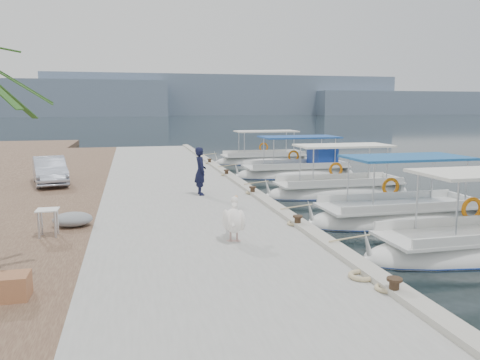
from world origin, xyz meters
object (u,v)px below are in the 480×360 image
(fishing_caique_b, at_px, (399,218))
(fishing_caique_e, at_px, (264,161))
(fisherman, at_px, (200,171))
(pelican, at_px, (234,219))
(fishing_caique_d, at_px, (297,172))
(fishing_caique_c, at_px, (338,192))
(parked_car, at_px, (50,171))

(fishing_caique_b, bearing_deg, fishing_caique_e, 89.51)
(fishing_caique_e, bearing_deg, fisherman, -115.56)
(fishing_caique_e, height_order, pelican, fishing_caique_e)
(fisherman, bearing_deg, fishing_caique_d, -47.29)
(fishing_caique_d, bearing_deg, pelican, -116.30)
(fishing_caique_d, xyz_separation_m, pelican, (-6.67, -13.49, 0.87))
(fishing_caique_b, relative_size, fishing_caique_c, 0.98)
(fishing_caique_b, xyz_separation_m, fishing_caique_c, (0.06, 4.92, 0.00))
(pelican, xyz_separation_m, fisherman, (0.11, 6.42, 0.37))
(fishing_caique_b, bearing_deg, pelican, -157.44)
(fishing_caique_e, bearing_deg, pelican, -108.19)
(fishing_caique_b, height_order, fishing_caique_c, same)
(pelican, height_order, fisherman, fisherman)
(fishing_caique_c, distance_m, pelican, 9.95)
(fishing_caique_e, xyz_separation_m, pelican, (-6.50, -19.78, 0.93))
(fishing_caique_d, distance_m, fishing_caique_e, 6.29)
(pelican, relative_size, fisherman, 0.76)
(fishing_caique_e, distance_m, parked_car, 15.60)
(pelican, distance_m, parked_car, 12.01)
(fishing_caique_d, xyz_separation_m, fisherman, (-6.56, -7.07, 1.23))
(fishing_caique_d, bearing_deg, fishing_caique_b, -91.66)
(fisherman, bearing_deg, fishing_caique_e, -30.01)
(fishing_caique_d, height_order, pelican, fishing_caique_d)
(fishing_caique_d, height_order, parked_car, fishing_caique_d)
(fishing_caique_b, distance_m, pelican, 6.94)
(parked_car, bearing_deg, fisherman, -46.29)
(fishing_caique_d, height_order, fisherman, fisherman)
(fishing_caique_c, relative_size, parked_car, 1.87)
(pelican, bearing_deg, fishing_caique_d, 63.70)
(fishing_caique_b, xyz_separation_m, fishing_caique_e, (0.15, 17.14, 0.00))
(fishing_caique_b, relative_size, parked_car, 1.84)
(fishing_caique_c, bearing_deg, pelican, -130.33)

